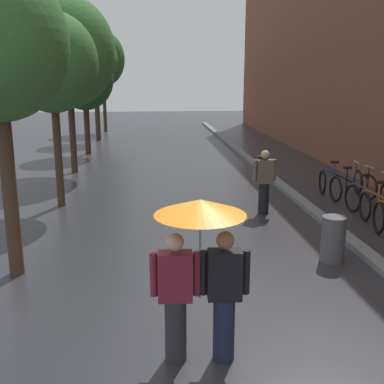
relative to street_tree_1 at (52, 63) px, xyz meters
name	(u,v)px	position (x,y,z in m)	size (l,w,h in m)	color
ground_plane	(221,339)	(3.18, -6.86, -3.64)	(80.00, 80.00, 0.00)	#2D2D33
kerb_strip	(268,174)	(6.38, 3.14, -3.58)	(0.30, 36.00, 0.12)	slate
street_tree_1	(52,63)	(0.00, 0.00, 0.00)	(2.27, 2.27, 4.89)	#473323
street_tree_2	(68,52)	(-0.28, 4.50, 0.46)	(3.18, 3.18, 5.95)	#473323
street_tree_3	(84,79)	(-0.26, 8.52, -0.45)	(2.43, 2.43, 4.53)	#473323
street_tree_4	(95,61)	(-0.24, 13.03, 0.43)	(2.33, 2.33, 5.38)	#473323
street_tree_5	(103,59)	(-0.17, 16.96, 0.63)	(2.60, 2.60, 5.89)	#473323
parked_bicycle_3	(371,196)	(7.90, -1.23, -3.26)	(1.17, 0.85, 0.96)	black
parked_bicycle_4	(353,187)	(7.87, -0.26, -3.26)	(1.13, 0.79, 0.96)	black
parked_bicycle_5	(340,181)	(7.84, 0.54, -3.26)	(1.16, 0.82, 0.96)	black
couple_under_umbrella	(200,258)	(2.85, -7.27, -2.33)	(1.17, 1.06, 2.00)	#2D2D33
litter_bin	(333,239)	(5.65, -4.39, -3.21)	(0.44, 0.44, 0.85)	#4C4C51
pedestrian_walking_midground	(264,180)	(5.13, -1.22, -2.79)	(0.59, 0.35, 1.59)	black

